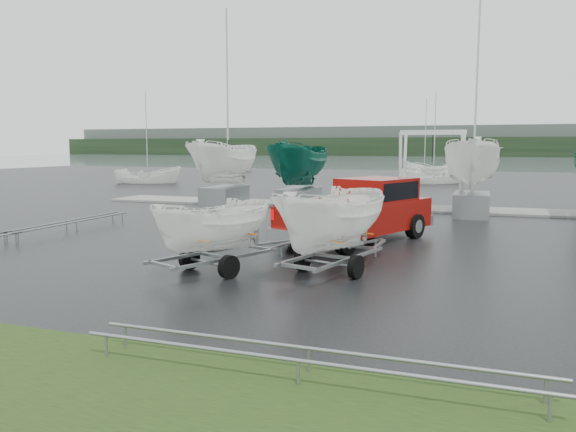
# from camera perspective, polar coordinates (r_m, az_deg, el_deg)

# --- Properties ---
(ground_plane) EXTENTS (120.00, 120.00, 0.00)m
(ground_plane) POSITION_cam_1_polar(r_m,az_deg,el_deg) (18.31, -1.26, -3.29)
(ground_plane) COLOR black
(ground_plane) RESTS_ON ground
(lake) EXTENTS (300.00, 300.00, 0.00)m
(lake) POSITION_cam_1_polar(r_m,az_deg,el_deg) (117.08, 16.29, 5.23)
(lake) COLOR slate
(lake) RESTS_ON ground
(grass_verge) EXTENTS (40.00, 40.00, 0.00)m
(grass_verge) POSITION_cam_1_polar(r_m,az_deg,el_deg) (9.25, -26.88, -14.65)
(grass_verge) COLOR black
(grass_verge) RESTS_ON ground
(dock) EXTENTS (30.00, 3.00, 0.12)m
(dock) POSITION_cam_1_polar(r_m,az_deg,el_deg) (30.70, 7.30, 0.98)
(dock) COLOR gray
(dock) RESTS_ON ground
(treeline) EXTENTS (300.00, 8.00, 6.00)m
(treeline) POSITION_cam_1_polar(r_m,az_deg,el_deg) (186.96, 17.52, 6.72)
(treeline) COLOR black
(treeline) RESTS_ON ground
(far_hill) EXTENTS (300.00, 6.00, 10.00)m
(far_hill) POSITION_cam_1_polar(r_m,az_deg,el_deg) (194.97, 17.62, 7.31)
(far_hill) COLOR #4C5651
(far_hill) RESTS_ON ground
(pickup_truck) EXTENTS (4.59, 6.87, 2.17)m
(pickup_truck) POSITION_cam_1_polar(r_m,az_deg,el_deg) (19.78, 7.69, 0.74)
(pickup_truck) COLOR maroon
(pickup_truck) RESTS_ON ground
(trailer_hitched) EXTENTS (2.50, 3.77, 4.29)m
(trailer_hitched) POSITION_cam_1_polar(r_m,az_deg,el_deg) (14.62, -7.63, 3.26)
(trailer_hitched) COLOR gray
(trailer_hitched) RESTS_ON ground
(trailer_parked) EXTENTS (2.17, 3.78, 5.17)m
(trailer_parked) POSITION_cam_1_polar(r_m,az_deg,el_deg) (14.47, 4.61, 5.07)
(trailer_parked) COLOR gray
(trailer_parked) RESTS_ON ground
(boat_hoist) EXTENTS (3.30, 2.18, 4.12)m
(boat_hoist) POSITION_cam_1_polar(r_m,az_deg,el_deg) (29.98, 14.44, 5.68)
(boat_hoist) COLOR silver
(boat_hoist) RESTS_ON ground
(keelboat_0) EXTENTS (2.48, 3.20, 10.65)m
(keelboat_0) POSITION_cam_1_polar(r_m,az_deg,el_deg) (30.95, -6.52, 8.26)
(keelboat_0) COLOR gray
(keelboat_0) RESTS_ON ground
(keelboat_1) EXTENTS (2.39, 3.20, 7.46)m
(keelboat_1) POSITION_cam_1_polar(r_m,az_deg,el_deg) (29.54, 1.16, 8.07)
(keelboat_1) COLOR gray
(keelboat_1) RESTS_ON ground
(keelboat_2) EXTENTS (2.54, 3.20, 10.71)m
(keelboat_2) POSITION_cam_1_polar(r_m,az_deg,el_deg) (27.87, 18.43, 8.26)
(keelboat_2) COLOR gray
(keelboat_2) RESTS_ON ground
(mast_rack_0) EXTENTS (0.56, 6.50, 0.06)m
(mast_rack_0) POSITION_cam_1_polar(r_m,az_deg,el_deg) (23.73, -21.16, -0.52)
(mast_rack_0) COLOR gray
(mast_rack_0) RESTS_ON ground
(mast_rack_2) EXTENTS (7.00, 0.56, 0.06)m
(mast_rack_2) POSITION_cam_1_polar(r_m,az_deg,el_deg) (8.27, 1.61, -13.88)
(mast_rack_2) COLOR gray
(mast_rack_2) RESTS_ON ground
(moored_boat_0) EXTENTS (2.99, 2.96, 11.00)m
(moored_boat_0) POSITION_cam_1_polar(r_m,az_deg,el_deg) (51.78, -14.03, 3.27)
(moored_boat_0) COLOR white
(moored_boat_0) RESTS_ON ground
(moored_boat_1) EXTENTS (3.63, 3.64, 11.42)m
(moored_boat_1) POSITION_cam_1_polar(r_m,az_deg,el_deg) (58.28, 13.66, 3.69)
(moored_boat_1) COLOR white
(moored_boat_1) RESTS_ON ground
(moored_boat_2) EXTENTS (3.39, 3.37, 11.23)m
(moored_boat_2) POSITION_cam_1_polar(r_m,az_deg,el_deg) (51.41, 14.53, 3.22)
(moored_boat_2) COLOR white
(moored_boat_2) RESTS_ON ground
(moored_boat_4) EXTENTS (3.80, 3.78, 11.58)m
(moored_boat_4) POSITION_cam_1_polar(r_m,az_deg,el_deg) (74.14, -6.15, 4.54)
(moored_boat_4) COLOR white
(moored_boat_4) RESTS_ON ground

